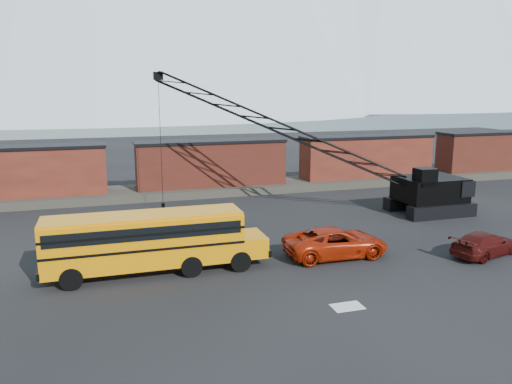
% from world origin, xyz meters
% --- Properties ---
extents(ground, '(160.00, 160.00, 0.00)m').
position_xyz_m(ground, '(0.00, 0.00, 0.00)').
color(ground, black).
rests_on(ground, ground).
extents(gravel_berm, '(120.00, 5.00, 0.70)m').
position_xyz_m(gravel_berm, '(0.00, 22.00, 0.35)').
color(gravel_berm, '#454138').
rests_on(gravel_berm, ground).
extents(boxcar_west_near, '(13.70, 3.10, 4.17)m').
position_xyz_m(boxcar_west_near, '(-16.00, 22.00, 2.76)').
color(boxcar_west_near, '#481814').
rests_on(boxcar_west_near, gravel_berm).
extents(boxcar_mid, '(13.70, 3.10, 4.17)m').
position_xyz_m(boxcar_mid, '(0.00, 22.00, 2.76)').
color(boxcar_mid, '#521917').
rests_on(boxcar_mid, gravel_berm).
extents(boxcar_east_near, '(13.70, 3.10, 4.17)m').
position_xyz_m(boxcar_east_near, '(16.00, 22.00, 2.76)').
color(boxcar_east_near, '#481814').
rests_on(boxcar_east_near, gravel_berm).
extents(boxcar_east_far, '(13.70, 3.10, 4.17)m').
position_xyz_m(boxcar_east_far, '(32.00, 22.00, 2.76)').
color(boxcar_east_far, '#521917').
rests_on(boxcar_east_far, gravel_berm).
extents(snow_patch, '(1.40, 0.90, 0.02)m').
position_xyz_m(snow_patch, '(0.50, -4.00, 0.01)').
color(snow_patch, silver).
rests_on(snow_patch, ground).
extents(school_bus, '(11.65, 2.65, 3.19)m').
position_xyz_m(school_bus, '(-7.31, 2.78, 1.79)').
color(school_bus, orange).
rests_on(school_bus, ground).
extents(red_pickup, '(6.05, 2.89, 1.67)m').
position_xyz_m(red_pickup, '(3.02, 2.33, 0.83)').
color(red_pickup, '#AA2008').
rests_on(red_pickup, ground).
extents(maroon_suv, '(5.08, 3.15, 1.37)m').
position_xyz_m(maroon_suv, '(11.32, -0.07, 0.69)').
color(maroon_suv, '#400D0B').
rests_on(maroon_suv, ground).
extents(crawler_crane, '(22.87, 9.32, 10.89)m').
position_xyz_m(crawler_crane, '(3.99, 12.88, 6.30)').
color(crawler_crane, black).
rests_on(crawler_crane, ground).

